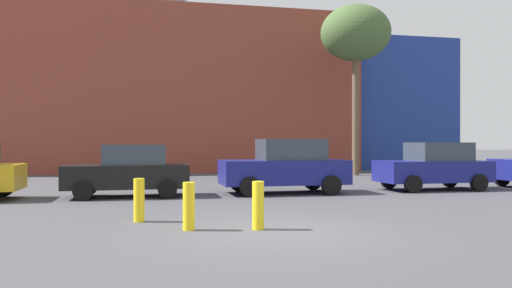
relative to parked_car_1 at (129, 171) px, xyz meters
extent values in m
plane|color=#47474C|center=(3.02, -7.28, -0.85)|extent=(200.00, 200.00, 0.00)
cube|color=brown|center=(1.48, 19.10, 4.10)|extent=(24.54, 13.58, 9.90)
cube|color=navy|center=(17.48, 19.10, 3.53)|extent=(7.44, 12.22, 8.76)
cylinder|color=slate|center=(1.48, 19.10, 10.06)|extent=(4.00, 4.00, 2.00)
cylinder|color=black|center=(-3.98, 0.90, -0.53)|extent=(0.63, 0.22, 0.63)
cube|color=black|center=(-0.06, 0.00, -0.17)|extent=(3.92, 1.68, 0.75)
cube|color=#333D47|center=(0.17, 0.00, 0.53)|extent=(1.96, 1.49, 0.65)
cylinder|color=black|center=(-1.32, -0.86, -0.55)|extent=(0.60, 0.21, 0.60)
cylinder|color=black|center=(-1.32, 0.86, -0.55)|extent=(0.60, 0.21, 0.60)
cylinder|color=black|center=(1.20, -0.86, -0.55)|extent=(0.60, 0.21, 0.60)
cylinder|color=black|center=(1.20, 0.86, -0.55)|extent=(0.60, 0.21, 0.60)
cube|color=navy|center=(5.23, 0.00, -0.10)|extent=(4.35, 1.87, 0.83)
cube|color=#333D47|center=(5.49, 0.00, 0.68)|extent=(2.18, 1.66, 0.73)
cylinder|color=black|center=(3.83, -0.95, -0.51)|extent=(0.66, 0.23, 0.66)
cylinder|color=black|center=(3.83, 0.95, -0.51)|extent=(0.66, 0.23, 0.66)
cylinder|color=black|center=(6.63, -0.95, -0.51)|extent=(0.66, 0.23, 0.66)
cylinder|color=black|center=(6.63, 0.95, -0.51)|extent=(0.66, 0.23, 0.66)
cube|color=navy|center=(11.01, 0.00, -0.14)|extent=(4.09, 1.75, 0.78)
cube|color=#333D47|center=(11.25, 0.00, 0.59)|extent=(2.04, 1.56, 0.68)
cylinder|color=black|center=(9.69, -0.90, -0.53)|extent=(0.62, 0.21, 0.62)
cylinder|color=black|center=(9.69, 0.90, -0.53)|extent=(0.62, 0.21, 0.62)
cylinder|color=black|center=(12.32, -0.90, -0.53)|extent=(0.62, 0.21, 0.62)
cylinder|color=black|center=(12.32, 0.90, -0.53)|extent=(0.62, 0.21, 0.62)
cylinder|color=black|center=(14.73, 0.92, -0.53)|extent=(0.64, 0.22, 0.64)
cylinder|color=brown|center=(11.69, 8.50, 2.49)|extent=(0.36, 0.36, 6.67)
ellipsoid|color=#476033|center=(11.69, 8.50, 6.86)|extent=(3.77, 3.77, 3.01)
cylinder|color=yellow|center=(1.35, -6.70, -0.36)|extent=(0.24, 0.24, 0.97)
cylinder|color=yellow|center=(0.36, -5.36, -0.36)|extent=(0.24, 0.24, 0.97)
cylinder|color=yellow|center=(2.73, -6.92, -0.36)|extent=(0.24, 0.24, 0.98)
camera|label=1|loc=(0.44, -16.89, 0.92)|focal=35.39mm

